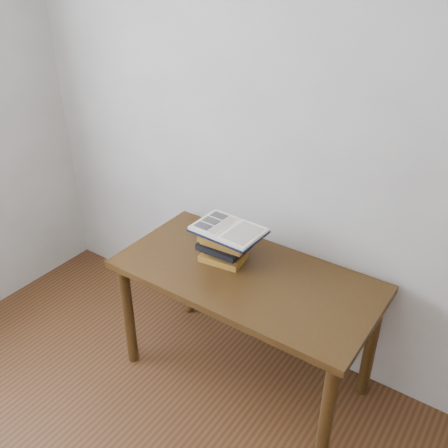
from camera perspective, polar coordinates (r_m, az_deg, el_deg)
The scene contains 3 objects.
desk at distance 2.50m, azimuth 2.51°, elevation -7.51°, with size 1.29×0.64×0.69m.
book_stack at distance 2.50m, azimuth 0.02°, elevation -2.25°, with size 0.25×0.20×0.18m.
open_book at distance 2.42m, azimuth 0.51°, elevation -0.66°, with size 0.34×0.25×0.03m.
Camera 1 is at (0.97, -0.30, 2.13)m, focal length 40.00 mm.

